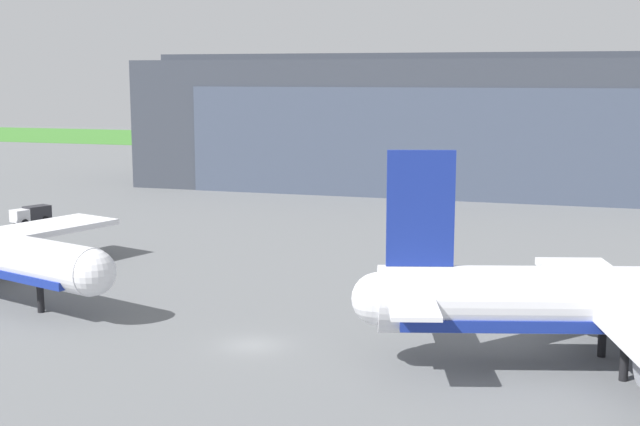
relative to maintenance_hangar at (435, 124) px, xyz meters
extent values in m
plane|color=slate|center=(1.84, -88.96, -10.71)|extent=(440.00, 440.00, 0.00)
cube|color=#3F802F|center=(1.84, 90.91, -10.67)|extent=(440.00, 56.00, 0.08)
cube|color=#383D47|center=(0.00, 0.09, -0.14)|extent=(97.19, 30.00, 21.15)
cube|color=#424C60|center=(0.00, -15.06, -2.25)|extent=(73.87, 0.30, 16.92)
cube|color=#383D47|center=(0.00, 0.09, 11.04)|extent=(97.19, 7.20, 1.20)
cylinder|color=white|center=(27.20, -86.25, -6.18)|extent=(33.15, 12.97, 4.38)
sphere|color=white|center=(11.21, -90.62, -6.18)|extent=(3.42, 3.42, 3.42)
cube|color=navy|center=(27.20, -86.25, -7.38)|extent=(30.60, 12.32, 0.77)
cube|color=navy|center=(13.77, -89.92, -0.27)|extent=(4.26, 1.52, 7.44)
cube|color=white|center=(13.99, -93.25, -5.74)|extent=(4.50, 6.70, 0.28)
cube|color=white|center=(12.27, -86.95, -5.74)|extent=(4.50, 6.70, 0.28)
cube|color=white|center=(24.52, -78.96, -6.73)|extent=(8.57, 14.01, 0.56)
cylinder|color=gray|center=(25.57, -79.75, -8.23)|extent=(4.65, 3.42, 2.41)
cylinder|color=black|center=(26.53, -88.82, -9.54)|extent=(0.56, 0.56, 2.34)
cylinder|color=black|center=(25.32, -84.38, -9.54)|extent=(0.56, 0.56, 2.34)
sphere|color=white|center=(-11.40, -87.95, -6.57)|extent=(3.58, 3.58, 3.58)
cube|color=white|center=(-28.16, -72.17, -7.03)|extent=(11.56, 18.52, 0.56)
cylinder|color=gray|center=(-27.84, -73.74, -8.36)|extent=(4.01, 3.06, 2.05)
cylinder|color=black|center=(-17.50, -85.93, -9.57)|extent=(0.56, 0.56, 2.28)
cube|color=silver|center=(-43.97, -52.09, -9.50)|extent=(2.50, 2.44, 1.55)
cube|color=#28282D|center=(-43.00, -49.84, -9.39)|extent=(3.01, 3.61, 1.77)
cylinder|color=black|center=(-44.92, -51.61, -10.27)|extent=(0.59, 0.91, 0.88)
cylinder|color=black|center=(-42.97, -52.45, -10.27)|extent=(0.59, 0.91, 0.88)
cylinder|color=black|center=(-43.75, -48.90, -10.27)|extent=(0.59, 0.91, 0.88)
cylinder|color=black|center=(-41.80, -49.74, -10.27)|extent=(0.59, 0.91, 0.88)
camera|label=1|loc=(23.22, -143.18, 8.15)|focal=48.15mm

